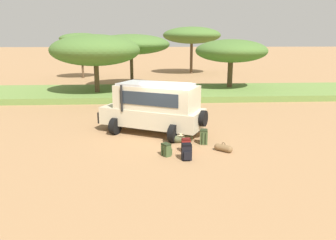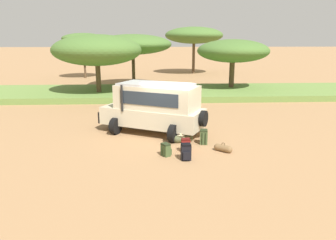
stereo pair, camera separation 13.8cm
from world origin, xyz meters
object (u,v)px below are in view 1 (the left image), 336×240
Objects in this scene: backpack_cluster_center at (166,150)px; duffel_bag_soft_canvas at (223,148)px; safari_vehicle at (154,107)px; duffel_bag_low_black_case at (183,138)px; acacia_tree_far_left at (81,39)px; backpack_beside_front_wheel at (186,145)px; acacia_tree_left_mid at (95,50)px; acacia_tree_right_mid at (192,35)px; backpack_near_rear_wheel at (204,137)px; backpack_outermost at (187,152)px; acacia_tree_far_right at (231,51)px; acacia_tree_centre_back at (131,44)px.

backpack_cluster_center is 2.39m from duffel_bag_soft_canvas.
safari_vehicle reaches higher than duffel_bag_low_black_case.
acacia_tree_far_left reaches higher than safari_vehicle.
backpack_beside_front_wheel is at bearing 27.54° from backpack_cluster_center.
acacia_tree_left_mid is at bearing 112.76° from backpack_beside_front_wheel.
acacia_tree_right_mid is at bearing 82.06° from backpack_beside_front_wheel.
backpack_beside_front_wheel reaches higher than duffel_bag_low_black_case.
backpack_cluster_center is 2.22m from backpack_near_rear_wheel.
acacia_tree_right_mid is (2.69, 30.31, 4.70)m from duffel_bag_soft_canvas.
acacia_tree_left_mid is (-6.31, 11.94, 3.30)m from backpack_near_rear_wheel.
acacia_tree_right_mid is at bearing 82.14° from backpack_outermost.
backpack_near_rear_wheel is (1.72, 1.41, 0.07)m from backpack_cluster_center.
acacia_tree_right_mid is 15.49m from acacia_tree_far_right.
safari_vehicle reaches higher than backpack_beside_front_wheel.
acacia_tree_far_left is at bearing 105.12° from acacia_tree_left_mid.
acacia_tree_left_mid reaches higher than backpack_outermost.
backpack_near_rear_wheel is 29.81m from acacia_tree_right_mid.
backpack_beside_front_wheel is at bearing -67.24° from acacia_tree_left_mid.
backpack_cluster_center is 0.80× the size of backpack_outermost.
safari_vehicle is 3.25m from backpack_beside_front_wheel.
duffel_bag_low_black_case is (0.01, 1.27, -0.10)m from backpack_beside_front_wheel.
backpack_cluster_center is (0.39, -3.26, -1.05)m from safari_vehicle.
acacia_tree_far_left is at bearing 127.78° from acacia_tree_centre_back.
acacia_tree_far_left is (-8.96, 24.74, 4.27)m from duffel_bag_low_black_case.
duffel_bag_soft_canvas is 0.10× the size of acacia_tree_left_mid.
backpack_cluster_center is at bearing 147.03° from backpack_outermost.
acacia_tree_left_mid is at bearing 114.97° from duffel_bag_low_black_case.
duffel_bag_low_black_case is 1.35× the size of duffel_bag_soft_canvas.
backpack_beside_front_wheel is 0.86× the size of backpack_near_rear_wheel.
acacia_tree_left_mid is at bearing 117.87° from backpack_near_rear_wheel.
safari_vehicle is at bearing -67.40° from acacia_tree_left_mid.
backpack_outermost is at bearing -68.91° from acacia_tree_left_mid.
backpack_near_rear_wheel is 0.71× the size of duffel_bag_low_black_case.
duffel_bag_low_black_case reaches higher than duffel_bag_soft_canvas.
backpack_cluster_center is at bearing -152.46° from backpack_beside_front_wheel.
acacia_tree_far_right is (10.90, 1.97, -0.16)m from acacia_tree_left_mid.
duffel_bag_low_black_case is 13.30m from acacia_tree_left_mid.
duffel_bag_low_black_case is 0.14× the size of acacia_tree_far_right.
acacia_tree_right_mid is at bearing 59.03° from acacia_tree_centre_back.
acacia_tree_far_right is at bearing -85.31° from acacia_tree_right_mid.
duffel_bag_low_black_case is 29.67m from acacia_tree_right_mid.
safari_vehicle is 4.15m from duffel_bag_soft_canvas.
acacia_tree_far_left reaches higher than duffel_bag_low_black_case.
safari_vehicle is at bearing 133.64° from duffel_bag_soft_canvas.
acacia_tree_centre_back is (-1.75, 15.45, 2.65)m from safari_vehicle.
safari_vehicle is 3.45m from backpack_cluster_center.
acacia_tree_far_left reaches higher than duffel_bag_soft_canvas.
safari_vehicle is 8.15× the size of backpack_near_rear_wheel.
duffel_bag_low_black_case is at bearing -98.26° from acacia_tree_right_mid.
acacia_tree_far_left is (-9.85, 25.03, 4.12)m from backpack_near_rear_wheel.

